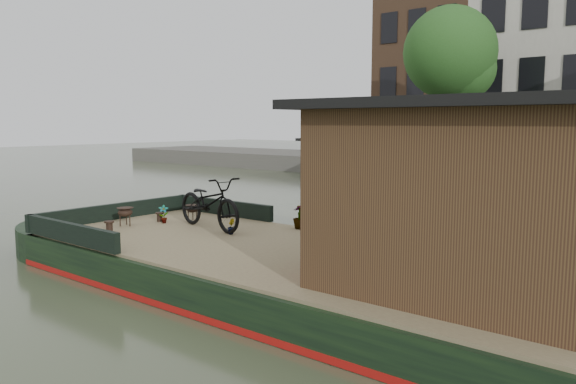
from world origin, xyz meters
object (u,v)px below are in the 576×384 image
Objects in this scene: potted_plant_a at (164,214)px; dinghy at (395,190)px; cabin at (478,193)px; brazier_front at (125,217)px; bicycle at (209,203)px; brazier_rear at (192,213)px.

potted_plant_a is 0.15× the size of dinghy.
cabin is at bearing -133.20° from dinghy.
cabin is 7.33m from brazier_front.
potted_plant_a is at bearing 107.93° from bicycle.
cabin is 6.79m from brazier_rear.
bicycle is 1.86m from brazier_front.
brazier_rear is at bearing 64.47° from brazier_front.
brazier_front is 11.85m from dinghy.
brazier_front is at bearing -165.27° from dinghy.
brazier_front reaches higher than dinghy.
cabin is 1.97× the size of bicycle.
brazier_front is at bearing -177.33° from cabin.
potted_plant_a is 0.64m from brazier_rear.
potted_plant_a is at bearing 61.96° from brazier_front.
cabin reaches higher than bicycle.
cabin is 6.97m from potted_plant_a.
brazier_rear is at bearing 171.84° from cabin.
dinghy is (-0.50, 11.14, -0.57)m from potted_plant_a.
brazier_front is at bearing 128.30° from bicycle.
brazier_rear is at bearing -161.85° from dinghy.
potted_plant_a is 11.17m from dinghy.
bicycle is at bearing 28.79° from brazier_front.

